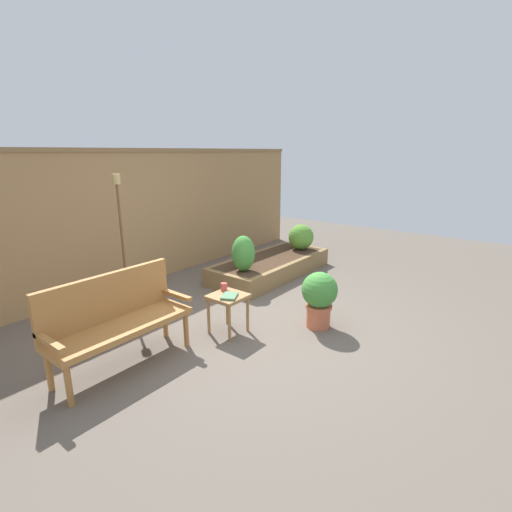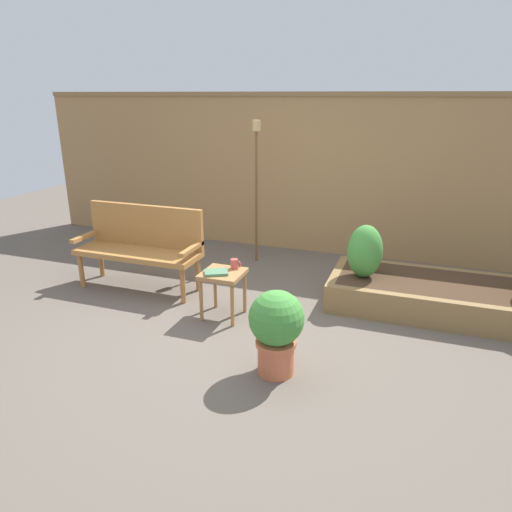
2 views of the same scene
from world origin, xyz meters
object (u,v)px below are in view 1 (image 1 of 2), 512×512
object	(u,v)px
cup_on_table	(224,287)
book_on_table	(230,296)
garden_bench	(116,314)
side_table	(228,301)
potted_boxwood	(319,296)
tiki_torch	(120,219)
shrub_far_corner	(301,237)
shrub_near_bench	(243,253)

from	to	relation	value
cup_on_table	book_on_table	xyz separation A→B (m)	(-0.12, -0.19, -0.04)
garden_bench	side_table	size ratio (longest dim) A/B	3.00
potted_boxwood	tiki_torch	size ratio (longest dim) A/B	0.39
shrub_far_corner	cup_on_table	bearing A→B (deg)	-166.80
tiki_torch	shrub_far_corner	bearing A→B (deg)	-15.13
garden_bench	potted_boxwood	bearing A→B (deg)	-31.22
side_table	potted_boxwood	distance (m)	1.12
tiki_torch	garden_bench	bearing A→B (deg)	-126.88
garden_bench	shrub_near_bench	bearing A→B (deg)	8.83
book_on_table	potted_boxwood	world-z (taller)	potted_boxwood
shrub_near_bench	shrub_far_corner	xyz separation A→B (m)	(1.71, 0.00, -0.04)
shrub_far_corner	side_table	bearing A→B (deg)	-164.81
book_on_table	tiki_torch	size ratio (longest dim) A/B	0.12
shrub_near_bench	tiki_torch	bearing A→B (deg)	150.06
garden_bench	cup_on_table	size ratio (longest dim) A/B	12.59
book_on_table	shrub_far_corner	xyz separation A→B (m)	(3.02, 0.87, 0.05)
book_on_table	potted_boxwood	distance (m)	1.11
garden_bench	shrub_far_corner	world-z (taller)	garden_bench
book_on_table	shrub_near_bench	size ratio (longest dim) A/B	0.40
cup_on_table	shrub_near_bench	world-z (taller)	shrub_near_bench
book_on_table	tiki_torch	distance (m)	1.91
cup_on_table	side_table	bearing A→B (deg)	-120.24
side_table	book_on_table	distance (m)	0.12
cup_on_table	shrub_near_bench	distance (m)	1.37
shrub_far_corner	book_on_table	bearing A→B (deg)	-163.89
shrub_near_bench	shrub_far_corner	world-z (taller)	shrub_near_bench
garden_bench	book_on_table	size ratio (longest dim) A/B	6.45
shrub_near_bench	book_on_table	bearing A→B (deg)	-146.22
book_on_table	shrub_near_bench	world-z (taller)	shrub_near_bench
shrub_near_bench	shrub_far_corner	bearing A→B (deg)	0.00
shrub_far_corner	garden_bench	bearing A→B (deg)	-174.77
potted_boxwood	tiki_torch	world-z (taller)	tiki_torch
cup_on_table	book_on_table	world-z (taller)	cup_on_table
side_table	shrub_far_corner	size ratio (longest dim) A/B	1.01
shrub_far_corner	shrub_near_bench	bearing A→B (deg)	180.00
potted_boxwood	shrub_near_bench	distance (m)	1.67
shrub_far_corner	potted_boxwood	bearing A→B (deg)	-143.89
potted_boxwood	shrub_far_corner	world-z (taller)	shrub_far_corner
cup_on_table	book_on_table	bearing A→B (deg)	-121.25
potted_boxwood	shrub_near_bench	bearing A→B (deg)	73.69
potted_boxwood	shrub_far_corner	xyz separation A→B (m)	(2.18, 1.59, 0.13)
cup_on_table	shrub_far_corner	bearing A→B (deg)	13.20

